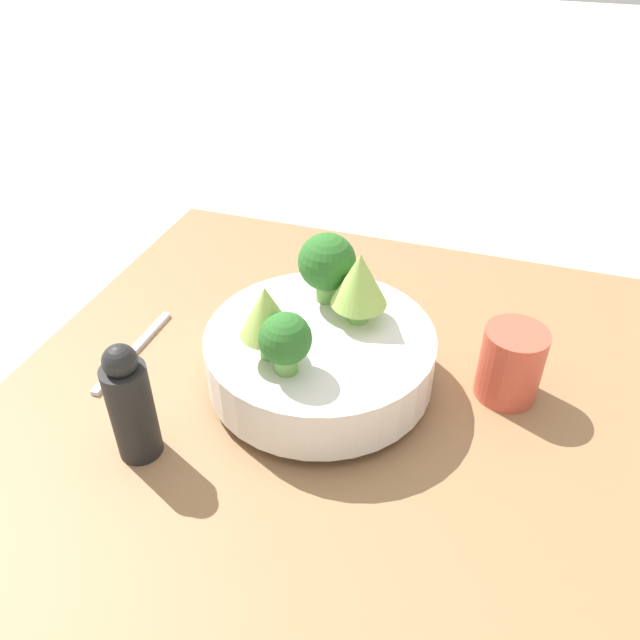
% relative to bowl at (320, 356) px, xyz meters
% --- Properties ---
extents(ground_plane, '(6.00, 6.00, 0.00)m').
position_rel_bowl_xyz_m(ground_plane, '(0.03, 0.03, -0.08)').
color(ground_plane, silver).
extents(table, '(0.82, 0.81, 0.04)m').
position_rel_bowl_xyz_m(table, '(0.03, 0.03, -0.06)').
color(table, olive).
rests_on(table, ground_plane).
extents(bowl, '(0.27, 0.27, 0.08)m').
position_rel_bowl_xyz_m(bowl, '(0.00, 0.00, 0.00)').
color(bowl, silver).
rests_on(bowl, table).
extents(romanesco_piece_near, '(0.06, 0.06, 0.09)m').
position_rel_bowl_xyz_m(romanesco_piece_near, '(0.06, -0.04, 0.09)').
color(romanesco_piece_near, '#6BA34C').
rests_on(romanesco_piece_near, bowl).
extents(broccoli_floret_right, '(0.06, 0.06, 0.07)m').
position_rel_bowl_xyz_m(broccoli_floret_right, '(0.07, -0.01, 0.07)').
color(broccoli_floret_right, '#6BA34C').
rests_on(broccoli_floret_right, bowl).
extents(broccoli_floret_left, '(0.07, 0.07, 0.09)m').
position_rel_bowl_xyz_m(broccoli_floret_left, '(-0.07, -0.01, 0.09)').
color(broccoli_floret_left, '#6BA34C').
rests_on(broccoli_floret_left, bowl).
extents(romanesco_piece_far, '(0.07, 0.07, 0.09)m').
position_rel_bowl_xyz_m(romanesco_piece_far, '(-0.04, 0.04, 0.09)').
color(romanesco_piece_far, '#7AB256').
rests_on(romanesco_piece_far, bowl).
extents(cup, '(0.07, 0.07, 0.09)m').
position_rel_bowl_xyz_m(cup, '(-0.05, 0.22, 0.00)').
color(cup, '#C64C38').
rests_on(cup, table).
extents(pepper_mill, '(0.05, 0.05, 0.14)m').
position_rel_bowl_xyz_m(pepper_mill, '(0.16, -0.15, 0.02)').
color(pepper_mill, black).
rests_on(pepper_mill, table).
extents(fork, '(0.17, 0.01, 0.01)m').
position_rel_bowl_xyz_m(fork, '(0.02, -0.25, -0.04)').
color(fork, silver).
rests_on(fork, table).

